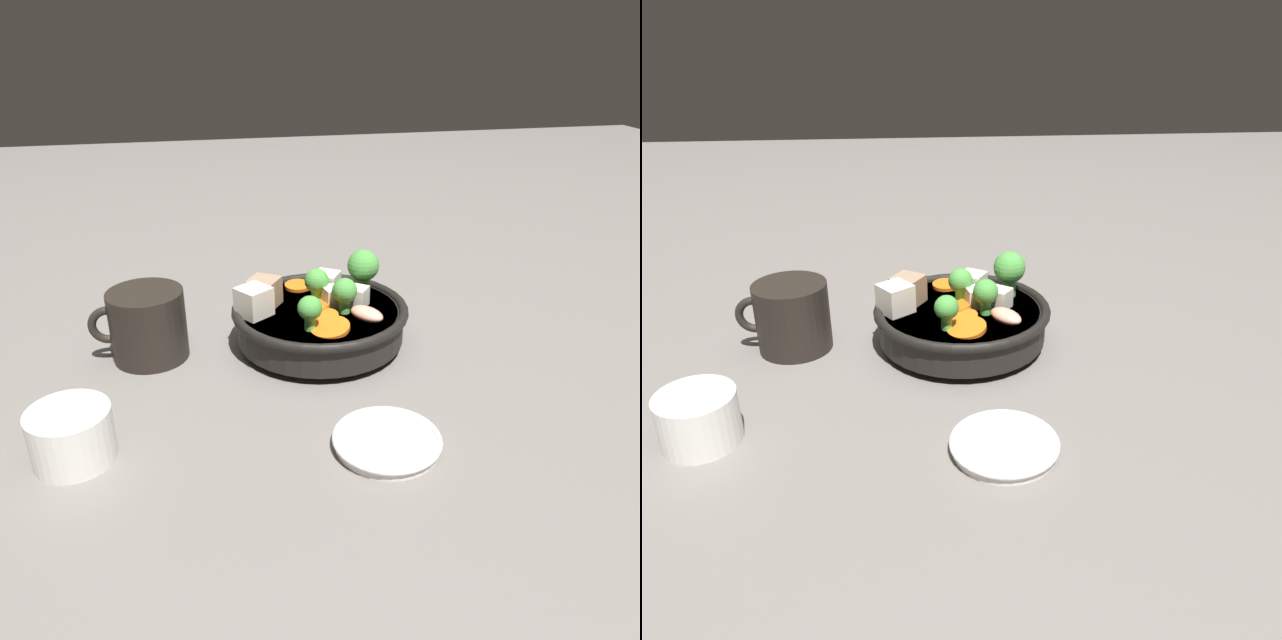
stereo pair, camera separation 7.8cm
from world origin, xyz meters
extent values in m
plane|color=slate|center=(0.00, 0.00, 0.00)|extent=(3.00, 3.00, 0.00)
cylinder|color=black|center=(0.00, 0.00, 0.01)|extent=(0.11, 0.11, 0.01)
cylinder|color=black|center=(0.00, 0.00, 0.03)|extent=(0.21, 0.21, 0.04)
torus|color=black|center=(0.00, 0.00, 0.05)|extent=(0.22, 0.22, 0.01)
cylinder|color=brown|center=(0.00, 0.00, 0.04)|extent=(0.19, 0.19, 0.02)
cylinder|color=orange|center=(0.00, 0.03, 0.05)|extent=(0.05, 0.05, 0.01)
cylinder|color=orange|center=(0.01, 0.00, 0.05)|extent=(0.05, 0.05, 0.01)
cylinder|color=orange|center=(0.02, -0.07, 0.05)|extent=(0.04, 0.04, 0.01)
cylinder|color=orange|center=(0.00, 0.06, 0.05)|extent=(0.06, 0.06, 0.01)
cylinder|color=#59B84C|center=(0.02, 0.05, 0.06)|extent=(0.01, 0.01, 0.02)
sphere|color=#47933D|center=(0.02, 0.05, 0.08)|extent=(0.03, 0.03, 0.03)
cylinder|color=#59B84C|center=(0.00, -0.02, 0.06)|extent=(0.01, 0.01, 0.02)
sphere|color=#47933D|center=(0.00, -0.02, 0.08)|extent=(0.03, 0.03, 0.03)
cylinder|color=#59B84C|center=(-0.03, 0.02, 0.06)|extent=(0.01, 0.01, 0.02)
sphere|color=#47933D|center=(-0.03, 0.02, 0.08)|extent=(0.03, 0.03, 0.03)
cylinder|color=#59B84C|center=(-0.06, -0.04, 0.06)|extent=(0.02, 0.02, 0.02)
sphere|color=#47933D|center=(-0.06, -0.04, 0.09)|extent=(0.04, 0.04, 0.04)
cube|color=silver|center=(-0.05, 0.00, 0.06)|extent=(0.04, 0.04, 0.03)
cube|color=silver|center=(-0.02, -0.04, 0.06)|extent=(0.04, 0.04, 0.03)
cube|color=silver|center=(-0.02, -0.01, 0.06)|extent=(0.03, 0.03, 0.03)
cube|color=silver|center=(0.08, 0.00, 0.07)|extent=(0.05, 0.05, 0.04)
cube|color=#9E7F66|center=(0.07, -0.03, 0.07)|extent=(0.05, 0.05, 0.04)
ellipsoid|color=#EA9E84|center=(-0.05, 0.04, 0.06)|extent=(0.05, 0.05, 0.02)
cylinder|color=white|center=(-0.02, 0.22, 0.01)|extent=(0.10, 0.10, 0.01)
torus|color=white|center=(-0.02, 0.22, 0.01)|extent=(0.11, 0.11, 0.01)
cylinder|color=white|center=(0.27, 0.18, 0.03)|extent=(0.08, 0.08, 0.05)
cylinder|color=brown|center=(0.27, 0.18, 0.04)|extent=(0.07, 0.07, 0.00)
cylinder|color=black|center=(0.21, -0.01, 0.04)|extent=(0.09, 0.09, 0.09)
torus|color=black|center=(0.26, -0.01, 0.05)|extent=(0.05, 0.01, 0.05)
camera|label=1|loc=(0.14, 0.69, 0.38)|focal=35.00mm
camera|label=2|loc=(0.07, 0.70, 0.38)|focal=35.00mm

